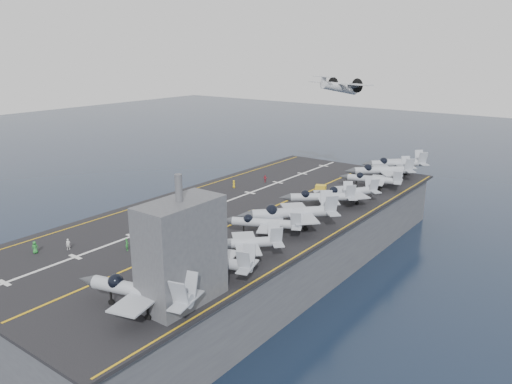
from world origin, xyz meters
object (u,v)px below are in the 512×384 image
Objects in this scene: fighter_jet_0 at (141,290)px; tow_cart_a at (170,251)px; transport_plane at (339,88)px; island_superstructure at (181,240)px.

fighter_jet_0 reaches higher than tow_cart_a.
transport_plane reaches higher than tow_cart_a.
island_superstructure is 0.89× the size of fighter_jet_0.
island_superstructure is 15.33m from tow_cart_a.
island_superstructure is 0.61× the size of transport_plane.
fighter_jet_0 is at bearing -55.06° from tow_cart_a.
fighter_jet_0 is 0.69× the size of transport_plane.
island_superstructure reaches higher than fighter_jet_0.
tow_cart_a is 87.62m from transport_plane.
island_superstructure reaches higher than tow_cart_a.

